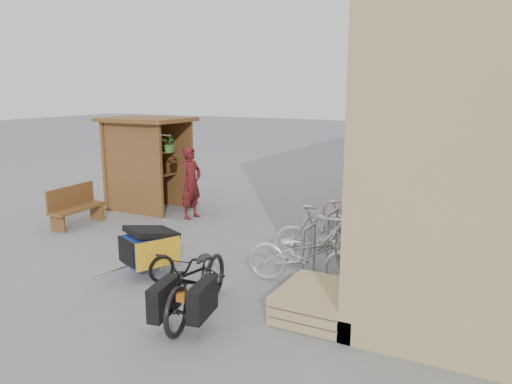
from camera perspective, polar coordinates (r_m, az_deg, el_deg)
The scene contains 17 objects.
ground at distance 9.74m, azimuth -6.79°, elevation -7.10°, with size 80.00×80.00×0.00m, color gray.
kiosk at distance 13.27m, azimuth -12.61°, elevation 4.66°, with size 2.49×1.65×2.40m.
bike_rack at distance 10.72m, azimuth 10.83°, elevation -2.58°, with size 0.05×5.35×0.86m.
pallet_stack at distance 7.19m, azimuth 7.02°, elevation -12.36°, with size 1.00×1.20×0.40m.
bench at distance 12.29m, azimuth -19.97°, elevation -1.46°, with size 0.55×1.49×0.93m.
shopping_carts at distance 14.26m, azimuth 18.15°, elevation 0.79°, with size 0.53×1.80×0.96m.
child_trailer at distance 8.72m, azimuth -12.09°, elevation -6.18°, with size 0.99×1.50×0.88m.
cargo_bike at distance 7.07m, azimuth -6.73°, elevation -10.07°, with size 1.07×2.10×1.05m.
person_kiosk at distance 12.23m, azimuth -7.42°, elevation 1.05°, with size 0.64×0.42×1.76m, color maroon.
bike_0 at distance 8.16m, azimuth 5.63°, elevation -7.15°, with size 0.66×1.91×1.00m, color silver.
bike_1 at distance 8.91m, azimuth 7.80°, elevation -5.14°, with size 0.53×1.86×1.12m, color silver.
bike_2 at distance 10.15m, azimuth 10.24°, elevation -3.84°, with size 0.58×1.66×0.87m, color silver.
bike_3 at distance 10.22m, azimuth 10.29°, elevation -3.57°, with size 0.44×1.54×0.93m, color silver.
bike_4 at distance 11.25m, azimuth 11.44°, elevation -2.10°, with size 0.64×1.84×0.96m, color pink.
bike_5 at distance 11.48m, azimuth 12.53°, elevation -2.01°, with size 0.43×1.51×0.91m, color silver.
bike_6 at distance 12.30m, azimuth 13.17°, elevation -1.36°, with size 0.54×1.54×0.81m, color #1D6B75.
bike_7 at distance 12.71m, azimuth 12.97°, elevation -0.65°, with size 0.44×1.54×0.93m, color #1D6B75.
Camera 1 is at (5.27, -7.56, 3.15)m, focal length 35.00 mm.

